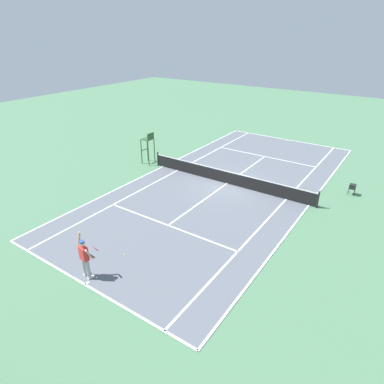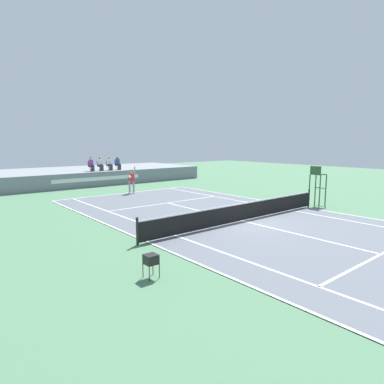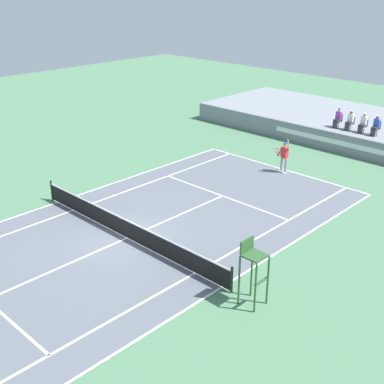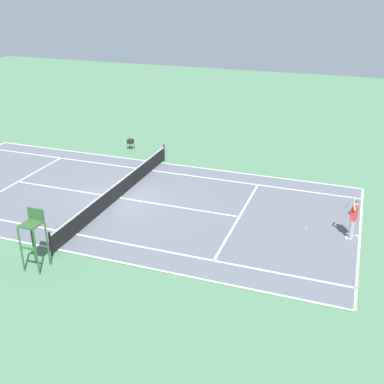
{
  "view_description": "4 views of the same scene",
  "coord_description": "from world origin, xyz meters",
  "px_view_note": "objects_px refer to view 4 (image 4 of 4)",
  "views": [
    {
      "loc": [
        -9.48,
        18.1,
        9.34
      ],
      "look_at": [
        0.09,
        4.03,
        1.0
      ],
      "focal_mm": 31.13,
      "sensor_mm": 36.0,
      "label": 1
    },
    {
      "loc": [
        -12.12,
        -10.73,
        3.87
      ],
      "look_at": [
        0.09,
        4.03,
        1.0
      ],
      "focal_mm": 31.01,
      "sensor_mm": 36.0,
      "label": 2
    },
    {
      "loc": [
        15.69,
        -12.19,
        10.62
      ],
      "look_at": [
        0.09,
        4.03,
        1.0
      ],
      "focal_mm": 47.59,
      "sensor_mm": 36.0,
      "label": 3
    },
    {
      "loc": [
        19.58,
        11.02,
        10.3
      ],
      "look_at": [
        0.09,
        4.03,
        1.0
      ],
      "focal_mm": 43.94,
      "sensor_mm": 36.0,
      "label": 4
    }
  ],
  "objects_px": {
    "tennis_ball": "(306,228)",
    "tennis_player": "(353,218)",
    "umpire_chair": "(33,232)",
    "ball_hopper": "(130,141)"
  },
  "relations": [
    {
      "from": "tennis_ball",
      "to": "tennis_player",
      "type": "bearing_deg",
      "value": 83.58
    },
    {
      "from": "tennis_ball",
      "to": "umpire_chair",
      "type": "distance_m",
      "value": 11.8
    },
    {
      "from": "tennis_player",
      "to": "tennis_ball",
      "type": "bearing_deg",
      "value": -96.42
    },
    {
      "from": "tennis_ball",
      "to": "ball_hopper",
      "type": "xyz_separation_m",
      "value": [
        -7.29,
        -12.52,
        0.54
      ]
    },
    {
      "from": "tennis_ball",
      "to": "ball_hopper",
      "type": "relative_size",
      "value": 0.1
    },
    {
      "from": "ball_hopper",
      "to": "tennis_player",
      "type": "bearing_deg",
      "value": 62.56
    },
    {
      "from": "tennis_player",
      "to": "tennis_ball",
      "type": "height_order",
      "value": "tennis_player"
    },
    {
      "from": "tennis_player",
      "to": "umpire_chair",
      "type": "height_order",
      "value": "umpire_chair"
    },
    {
      "from": "umpire_chair",
      "to": "ball_hopper",
      "type": "relative_size",
      "value": 3.49
    },
    {
      "from": "tennis_player",
      "to": "ball_hopper",
      "type": "height_order",
      "value": "tennis_player"
    }
  ]
}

